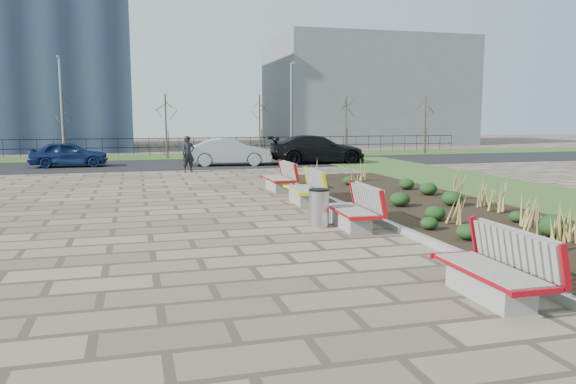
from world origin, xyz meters
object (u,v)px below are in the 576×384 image
object	(u,v)px
bench_c	(303,187)
car_silver	(230,152)
lamp_west	(62,110)
litter_bin	(319,208)
pedestrian	(188,154)
car_blue	(69,154)
bench_a	(490,266)
lamp_east	(291,110)
bench_d	(277,177)
car_black	(317,149)
bench_b	(351,208)

from	to	relation	value
bench_c	car_silver	world-z (taller)	car_silver
car_silver	lamp_west	bearing A→B (deg)	65.68
lamp_west	litter_bin	bearing A→B (deg)	-70.05
litter_bin	pedestrian	size ratio (longest dim) A/B	0.52
bench_c	car_silver	size ratio (longest dim) A/B	0.47
car_blue	lamp_west	size ratio (longest dim) A/B	0.65
bench_a	pedestrian	size ratio (longest dim) A/B	1.21
pedestrian	lamp_east	distance (m)	11.53
bench_a	pedestrian	bearing A→B (deg)	97.71
car_blue	pedestrian	bearing A→B (deg)	-127.98
bench_c	car_silver	xyz separation A→B (m)	(0.04, 13.78, 0.25)
bench_d	bench_c	bearing A→B (deg)	-90.46
bench_a	car_blue	distance (m)	25.92
car_blue	car_black	size ratio (longest dim) A/B	0.72
lamp_west	lamp_east	world-z (taller)	same
car_blue	litter_bin	bearing A→B (deg)	-158.95
bench_d	car_blue	size ratio (longest dim) A/B	0.54
car_silver	bench_b	bearing A→B (deg)	-173.40
bench_b	bench_d	world-z (taller)	same
bench_d	litter_bin	world-z (taller)	bench_d
car_blue	lamp_west	distance (m)	4.79
bench_a	bench_c	world-z (taller)	same
bench_b	pedestrian	xyz separation A→B (m)	(-2.48, 14.71, 0.37)
car_black	lamp_east	distance (m)	5.85
bench_c	lamp_east	bearing A→B (deg)	77.95
bench_c	bench_d	xyz separation A→B (m)	(0.00, 3.14, 0.00)
bench_a	lamp_east	size ratio (longest dim) A/B	0.35
bench_b	bench_d	xyz separation A→B (m)	(0.00, 7.14, 0.00)
bench_b	car_black	distance (m)	18.50
litter_bin	lamp_east	world-z (taller)	lamp_east
car_silver	lamp_west	xyz separation A→B (m)	(-9.04, 5.44, 2.29)
car_silver	bench_a	bearing A→B (deg)	-173.38
bench_c	car_black	distance (m)	14.69
bench_b	bench_a	bearing A→B (deg)	-87.33
bench_c	pedestrian	world-z (taller)	pedestrian
bench_d	car_silver	bearing A→B (deg)	89.34
bench_c	lamp_west	size ratio (longest dim) A/B	0.35
bench_d	car_black	size ratio (longest dim) A/B	0.39
bench_a	pedestrian	xyz separation A→B (m)	(-2.48, 20.17, 0.37)
bench_b	car_silver	world-z (taller)	car_silver
pedestrian	car_silver	size ratio (longest dim) A/B	0.39
bench_b	bench_c	bearing A→B (deg)	92.67
litter_bin	bench_a	bearing A→B (deg)	-83.15
bench_d	lamp_east	bearing A→B (deg)	72.26
car_silver	bench_c	bearing A→B (deg)	-173.44
bench_d	car_blue	world-z (taller)	car_blue
bench_b	car_black	size ratio (longest dim) A/B	0.39
bench_b	bench_d	distance (m)	7.14
pedestrian	bench_d	bearing A→B (deg)	-85.52
lamp_west	bench_b	bearing A→B (deg)	-68.81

